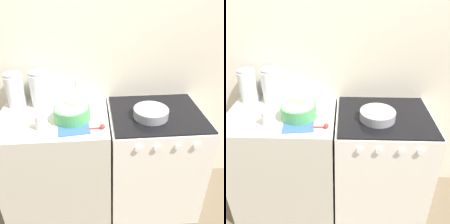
% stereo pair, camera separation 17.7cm
% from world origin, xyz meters
% --- Properties ---
extents(wall_back, '(4.61, 0.05, 2.40)m').
position_xyz_m(wall_back, '(0.00, 0.64, 1.20)').
color(wall_back, beige).
rests_on(wall_back, ground_plane).
extents(countertop_cabinet, '(0.81, 0.62, 0.90)m').
position_xyz_m(countertop_cabinet, '(-0.40, 0.31, 0.45)').
color(countertop_cabinet, beige).
rests_on(countertop_cabinet, ground_plane).
extents(stove, '(0.71, 0.63, 0.90)m').
position_xyz_m(stove, '(0.37, 0.31, 0.45)').
color(stove, white).
rests_on(stove, ground_plane).
extents(mixing_bowl, '(0.26, 0.26, 0.31)m').
position_xyz_m(mixing_bowl, '(-0.25, 0.26, 0.96)').
color(mixing_bowl, '#4CA559').
rests_on(mixing_bowl, countertop_cabinet).
extents(baking_pan, '(0.25, 0.25, 0.07)m').
position_xyz_m(baking_pan, '(0.31, 0.26, 0.94)').
color(baking_pan, gray).
rests_on(baking_pan, stove).
extents(storage_jar_left, '(0.14, 0.14, 0.27)m').
position_xyz_m(storage_jar_left, '(-0.69, 0.52, 1.01)').
color(storage_jar_left, silver).
rests_on(storage_jar_left, countertop_cabinet).
extents(storage_jar_middle, '(0.16, 0.16, 0.28)m').
position_xyz_m(storage_jar_middle, '(-0.50, 0.52, 1.02)').
color(storage_jar_middle, silver).
rests_on(storage_jar_middle, countertop_cabinet).
extents(tin_can, '(0.07, 0.07, 0.10)m').
position_xyz_m(tin_can, '(-0.46, 0.16, 0.95)').
color(tin_can, silver).
rests_on(tin_can, countertop_cabinet).
extents(recipe_page, '(0.23, 0.24, 0.01)m').
position_xyz_m(recipe_page, '(-0.24, 0.17, 0.90)').
color(recipe_page, '#3359B2').
rests_on(recipe_page, countertop_cabinet).
extents(measuring_spoon, '(0.12, 0.04, 0.04)m').
position_xyz_m(measuring_spoon, '(-0.06, 0.13, 0.91)').
color(measuring_spoon, red).
rests_on(measuring_spoon, countertop_cabinet).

